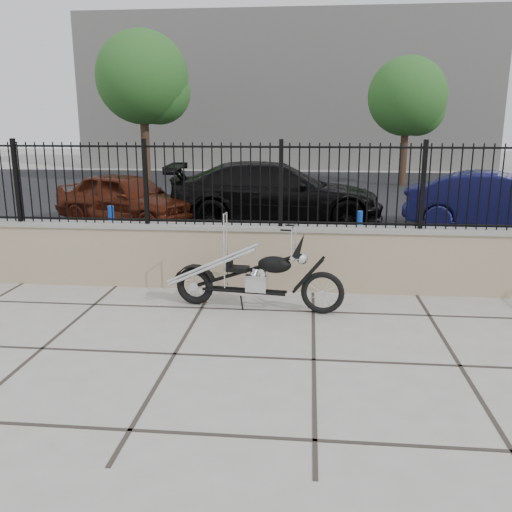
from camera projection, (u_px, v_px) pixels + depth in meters
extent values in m
plane|color=#99968E|center=(175.00, 354.00, 5.86)|extent=(90.00, 90.00, 0.00)
plane|color=black|center=(266.00, 198.00, 17.93)|extent=(30.00, 30.00, 0.00)
cube|color=gray|center=(214.00, 256.00, 8.16)|extent=(14.00, 0.36, 0.96)
cube|color=black|center=(212.00, 184.00, 7.90)|extent=(14.00, 0.08, 1.20)
cube|color=beige|center=(286.00, 94.00, 30.50)|extent=(22.00, 6.00, 8.00)
imported|color=#46170A|center=(127.00, 199.00, 13.09)|extent=(4.05, 2.93, 1.28)
imported|color=black|center=(275.00, 193.00, 13.22)|extent=(5.38, 2.57, 1.51)
imported|color=#10123E|center=(499.00, 202.00, 12.30)|extent=(4.33, 2.65, 1.35)
cylinder|color=#0E1DDA|center=(112.00, 230.00, 10.19)|extent=(0.13, 0.13, 0.93)
cylinder|color=#0D3DC8|center=(359.00, 237.00, 9.53)|extent=(0.15, 0.15, 0.94)
cylinder|color=#382619|center=(145.00, 140.00, 22.14)|extent=(0.34, 0.34, 3.45)
sphere|color=#256426|center=(142.00, 72.00, 21.50)|extent=(3.68, 3.68, 3.68)
cylinder|color=#382619|center=(404.00, 149.00, 21.27)|extent=(0.28, 0.28, 2.81)
sphere|color=#315C22|center=(407.00, 92.00, 20.75)|extent=(3.00, 3.00, 3.00)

